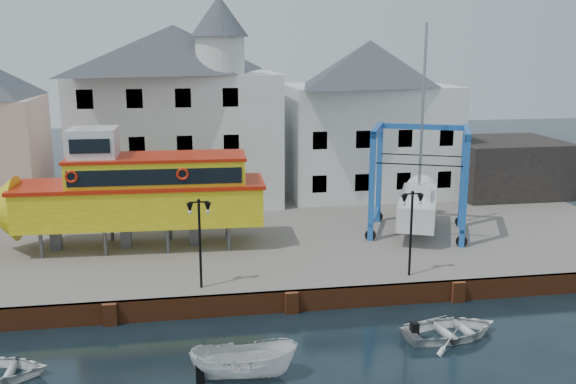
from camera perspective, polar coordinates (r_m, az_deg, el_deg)
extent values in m
plane|color=black|center=(29.72, 0.30, -10.64)|extent=(140.00, 140.00, 0.00)
cube|color=slate|center=(39.79, -2.36, -3.69)|extent=(44.00, 22.00, 1.00)
cube|color=brown|center=(29.63, 0.26, -9.67)|extent=(44.00, 0.25, 1.00)
cube|color=brown|center=(29.32, -15.56, -10.43)|extent=(0.60, 0.36, 1.00)
cube|color=brown|center=(29.48, 0.31, -9.79)|extent=(0.60, 0.36, 1.00)
cube|color=brown|center=(31.72, 14.88, -8.56)|extent=(0.60, 0.36, 1.00)
cube|color=silver|center=(45.79, -9.83, 4.76)|extent=(14.00, 8.00, 9.00)
pyramid|color=#313840|center=(45.34, -10.13, 12.41)|extent=(14.00, 8.00, 3.20)
cube|color=black|center=(42.83, -17.07, -0.15)|extent=(1.00, 0.08, 1.20)
cube|color=black|center=(42.51, -13.07, 0.00)|extent=(1.00, 0.08, 1.20)
cube|color=black|center=(42.41, -9.02, 0.15)|extent=(1.00, 0.08, 1.20)
cube|color=black|center=(42.52, -4.98, 0.30)|extent=(1.00, 0.08, 1.20)
cube|color=black|center=(42.27, -17.34, 3.82)|extent=(1.00, 0.08, 1.20)
cube|color=black|center=(41.96, -13.28, 4.00)|extent=(1.00, 0.08, 1.20)
cube|color=black|center=(41.86, -9.17, 4.16)|extent=(1.00, 0.08, 1.20)
cube|color=black|center=(41.97, -5.06, 4.30)|extent=(1.00, 0.08, 1.20)
cube|color=black|center=(41.93, -17.62, 7.86)|extent=(1.00, 0.08, 1.20)
cube|color=black|center=(41.61, -13.49, 8.08)|extent=(1.00, 0.08, 1.20)
cube|color=black|center=(41.51, -9.32, 8.25)|extent=(1.00, 0.08, 1.20)
cube|color=black|center=(41.62, -5.14, 8.38)|extent=(1.00, 0.08, 1.20)
cylinder|color=silver|center=(43.02, -6.05, 11.98)|extent=(3.20, 3.20, 2.40)
cone|color=#313840|center=(43.05, -6.14, 15.31)|extent=(3.80, 3.80, 2.60)
cube|color=silver|center=(48.30, 7.09, 4.67)|extent=(12.00, 8.00, 8.00)
pyramid|color=#313840|center=(47.82, 7.28, 11.32)|extent=(12.00, 8.00, 3.20)
cube|color=black|center=(43.85, 2.81, 0.72)|extent=(1.00, 0.08, 1.20)
cube|color=black|center=(44.57, 6.58, 0.85)|extent=(1.00, 0.08, 1.20)
cube|color=black|center=(45.47, 10.22, 0.97)|extent=(1.00, 0.08, 1.20)
cube|color=black|center=(46.55, 13.71, 1.08)|extent=(1.00, 0.08, 1.20)
cube|color=black|center=(43.31, 2.85, 4.60)|extent=(1.00, 0.08, 1.20)
cube|color=black|center=(44.04, 6.68, 4.67)|extent=(1.00, 0.08, 1.20)
cube|color=black|center=(44.95, 10.37, 4.71)|extent=(1.00, 0.08, 1.20)
cube|color=black|center=(46.04, 13.91, 4.74)|extent=(1.00, 0.08, 1.20)
cube|color=black|center=(50.57, 18.62, 2.16)|extent=(8.00, 7.00, 4.00)
cylinder|color=black|center=(29.43, -7.82, -4.77)|extent=(0.12, 0.12, 4.00)
cube|color=black|center=(28.87, -7.95, -0.89)|extent=(0.90, 0.06, 0.06)
sphere|color=black|center=(28.86, -7.95, -0.76)|extent=(0.16, 0.16, 0.16)
cone|color=black|center=(28.93, -8.72, -1.44)|extent=(0.32, 0.32, 0.45)
sphere|color=silver|center=(28.98, -8.71, -1.78)|extent=(0.18, 0.18, 0.18)
cone|color=black|center=(28.95, -7.14, -1.38)|extent=(0.32, 0.32, 0.45)
sphere|color=silver|center=(28.99, -7.13, -1.73)|extent=(0.18, 0.18, 0.18)
cylinder|color=black|center=(31.26, 10.86, -3.82)|extent=(0.12, 0.12, 4.00)
cube|color=black|center=(30.74, 11.02, -0.15)|extent=(0.90, 0.06, 0.06)
sphere|color=black|center=(30.73, 11.02, -0.03)|extent=(0.16, 0.16, 0.16)
cone|color=black|center=(30.67, 10.30, -0.67)|extent=(0.32, 0.32, 0.45)
sphere|color=silver|center=(30.71, 10.28, -1.00)|extent=(0.18, 0.18, 0.18)
cone|color=black|center=(30.94, 11.69, -0.61)|extent=(0.32, 0.32, 0.45)
sphere|color=silver|center=(30.98, 11.68, -0.94)|extent=(0.18, 0.18, 0.18)
cylinder|color=#59595E|center=(35.91, -21.09, -4.44)|extent=(0.21, 0.21, 1.39)
cylinder|color=#59595E|center=(38.33, -20.20, -3.29)|extent=(0.21, 0.21, 1.39)
cylinder|color=#59595E|center=(35.26, -15.94, -4.37)|extent=(0.21, 0.21, 1.39)
cylinder|color=#59595E|center=(37.73, -15.37, -3.20)|extent=(0.21, 0.21, 1.39)
cylinder|color=#59595E|center=(34.90, -10.64, -4.26)|extent=(0.21, 0.21, 1.39)
cylinder|color=#59595E|center=(37.39, -10.43, -3.08)|extent=(0.21, 0.21, 1.39)
cylinder|color=#59595E|center=(34.84, -5.29, -4.11)|extent=(0.21, 0.21, 1.39)
cylinder|color=#59595E|center=(37.34, -5.43, -2.94)|extent=(0.21, 0.21, 1.39)
cube|color=#59595E|center=(37.01, -19.93, -3.83)|extent=(0.57, 0.48, 1.39)
cube|color=#59595E|center=(36.36, -14.20, -3.73)|extent=(0.57, 0.48, 1.39)
cube|color=#59595E|center=(36.08, -8.32, -3.59)|extent=(0.57, 0.48, 1.39)
cube|color=gold|center=(35.81, -12.87, -1.07)|extent=(13.13, 4.00, 2.05)
cube|color=red|center=(35.56, -12.96, 0.68)|extent=(13.42, 4.16, 0.20)
cube|color=gold|center=(35.35, -11.52, 1.75)|extent=(9.40, 3.49, 1.49)
cube|color=black|center=(33.76, -11.71, 1.30)|extent=(8.92, 0.38, 0.84)
cube|color=black|center=(36.92, -11.35, 2.31)|extent=(8.92, 0.38, 0.84)
cube|color=red|center=(35.20, -11.58, 3.07)|extent=(9.59, 3.59, 0.17)
cube|color=silver|center=(35.48, -16.89, 4.10)|extent=(2.50, 2.50, 1.69)
cube|color=black|center=(34.26, -17.23, 3.90)|extent=(2.03, 0.13, 0.74)
torus|color=red|center=(34.28, -18.71, 1.29)|extent=(0.65, 0.15, 0.65)
torus|color=red|center=(33.61, -9.36, 1.59)|extent=(0.65, 0.15, 0.65)
cube|color=#1B5FAE|center=(36.19, 7.46, 0.44)|extent=(0.41, 0.41, 6.23)
cylinder|color=black|center=(36.90, 7.33, -3.81)|extent=(0.66, 0.45, 0.62)
cube|color=#1B5FAE|center=(40.22, 8.12, 1.69)|extent=(0.41, 0.41, 6.23)
cylinder|color=black|center=(40.86, 7.99, -2.17)|extent=(0.66, 0.45, 0.62)
cube|color=#1B5FAE|center=(36.03, 15.43, 0.02)|extent=(0.41, 0.41, 6.23)
cylinder|color=black|center=(36.74, 15.17, -4.25)|extent=(0.66, 0.45, 0.62)
cube|color=#1B5FAE|center=(40.07, 15.29, 1.31)|extent=(0.41, 0.41, 6.23)
cylinder|color=black|center=(40.71, 15.05, -2.56)|extent=(0.66, 0.45, 0.62)
cube|color=#1B5FAE|center=(37.71, 7.94, 5.50)|extent=(2.03, 4.22, 0.44)
cube|color=#1B5FAE|center=(38.72, 7.70, -2.13)|extent=(1.94, 4.18, 0.19)
cube|color=#1B5FAE|center=(37.55, 15.62, 5.11)|extent=(2.03, 4.22, 0.44)
cube|color=#1B5FAE|center=(38.57, 15.16, -2.53)|extent=(1.94, 4.18, 0.19)
cube|color=#1B5FAE|center=(39.60, 11.89, 5.70)|extent=(5.04, 2.37, 0.31)
cube|color=silver|center=(38.38, 11.47, -1.31)|extent=(4.49, 6.94, 1.42)
cone|color=silver|center=(42.23, 11.70, -0.01)|extent=(2.44, 2.11, 2.05)
cube|color=#59595E|center=(38.64, 11.40, -2.78)|extent=(0.82, 1.56, 0.62)
cube|color=silver|center=(37.72, 11.51, -0.03)|extent=(2.35, 3.01, 0.53)
cylinder|color=#99999E|center=(37.86, 11.88, 7.10)|extent=(0.21, 0.21, 9.79)
cube|color=black|center=(36.22, 11.56, 2.39)|extent=(4.41, 1.96, 0.05)
cube|color=black|center=(39.38, 11.75, 3.22)|extent=(4.41, 1.96, 0.05)
imported|color=silver|center=(24.48, -3.91, -16.17)|extent=(4.06, 1.84, 1.52)
imported|color=silver|center=(28.28, 14.25, -12.36)|extent=(4.57, 3.55, 0.87)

